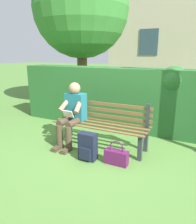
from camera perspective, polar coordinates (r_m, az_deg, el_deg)
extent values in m
plane|color=#517F38|center=(4.06, 0.64, -9.26)|extent=(60.00, 60.00, 0.00)
cube|color=#2D3338|center=(3.55, 11.27, -9.52)|extent=(0.07, 0.07, 0.43)
cube|color=#2D3338|center=(4.22, -10.50, -5.36)|extent=(0.07, 0.07, 0.43)
cube|color=#2D3338|center=(3.89, 12.80, -7.32)|extent=(0.07, 0.07, 0.43)
cube|color=#2D3338|center=(4.51, -7.60, -3.84)|extent=(0.07, 0.07, 0.43)
cube|color=brown|center=(4.10, 2.13, -2.36)|extent=(1.78, 0.06, 0.02)
cube|color=brown|center=(3.96, 1.16, -3.00)|extent=(1.78, 0.06, 0.02)
cube|color=brown|center=(3.83, 0.13, -3.68)|extent=(1.78, 0.06, 0.02)
cube|color=brown|center=(3.69, -0.98, -4.42)|extent=(1.78, 0.06, 0.02)
cube|color=#2D3338|center=(3.78, 13.34, -0.90)|extent=(0.06, 0.06, 0.41)
cube|color=#2D3338|center=(4.42, -7.52, 1.74)|extent=(0.06, 0.06, 0.41)
cube|color=brown|center=(4.06, 2.08, -1.08)|extent=(1.78, 0.02, 0.06)
cube|color=brown|center=(4.03, 2.10, 0.53)|extent=(1.78, 0.02, 0.06)
cube|color=brown|center=(4.00, 2.12, 2.17)|extent=(1.78, 0.02, 0.06)
cube|color=#1E6672|center=(4.09, -6.04, 1.44)|extent=(0.38, 0.22, 0.52)
sphere|color=#A57A5B|center=(4.00, -6.34, 6.37)|extent=(0.22, 0.22, 0.22)
cylinder|color=#473828|center=(3.93, -6.35, -2.78)|extent=(0.13, 0.42, 0.13)
cylinder|color=#473828|center=(4.04, -8.74, -2.37)|extent=(0.13, 0.42, 0.13)
cylinder|color=#473828|center=(3.86, -7.93, -7.13)|extent=(0.12, 0.12, 0.45)
cylinder|color=#473828|center=(3.97, -10.34, -6.58)|extent=(0.12, 0.12, 0.45)
cube|color=#473828|center=(3.87, -8.50, -10.14)|extent=(0.10, 0.24, 0.07)
cube|color=#473828|center=(3.98, -10.90, -9.51)|extent=(0.10, 0.24, 0.07)
cylinder|color=#A57A5B|center=(3.88, -5.30, 1.63)|extent=(0.14, 0.32, 0.26)
cylinder|color=#A57A5B|center=(4.04, -8.92, 2.07)|extent=(0.14, 0.32, 0.26)
cube|color=white|center=(3.90, -8.05, -0.51)|extent=(0.20, 0.07, 0.13)
cube|color=#265B28|center=(5.05, 3.63, 4.00)|extent=(4.60, 0.62, 1.39)
sphere|color=#265B28|center=(4.53, 19.72, 8.06)|extent=(0.56, 0.56, 0.56)
sphere|color=#265B28|center=(5.58, -7.13, 9.36)|extent=(0.50, 0.50, 0.50)
cylinder|color=brown|center=(7.17, -4.25, 10.68)|extent=(0.32, 0.32, 2.20)
sphere|color=#387A33|center=(7.27, -4.58, 25.90)|extent=(2.96, 2.96, 2.96)
sphere|color=#387A33|center=(7.98, -7.69, 22.72)|extent=(1.77, 1.77, 1.77)
cube|color=#334756|center=(10.98, 13.48, 17.90)|extent=(0.90, 0.04, 1.20)
cube|color=#191E33|center=(3.52, -2.75, -9.23)|extent=(0.29, 0.17, 0.46)
cube|color=#191E33|center=(3.48, -3.59, -11.25)|extent=(0.20, 0.04, 0.20)
cylinder|color=#191E33|center=(3.55, -0.73, -8.56)|extent=(0.04, 0.04, 0.28)
cylinder|color=#191E33|center=(3.63, -3.18, -8.06)|extent=(0.04, 0.04, 0.28)
cube|color=#59194C|center=(3.43, 4.96, -12.08)|extent=(0.37, 0.14, 0.23)
torus|color=#59194C|center=(3.36, 5.02, -9.58)|extent=(0.23, 0.02, 0.23)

